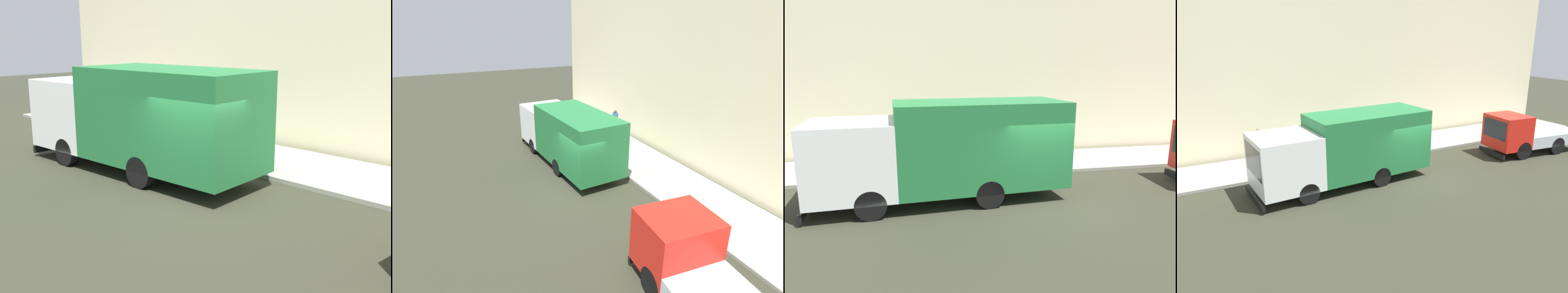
% 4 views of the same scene
% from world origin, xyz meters
% --- Properties ---
extents(ground, '(80.00, 80.00, 0.00)m').
position_xyz_m(ground, '(0.00, 0.00, 0.00)').
color(ground, '#2F3123').
extents(sidewalk, '(3.36, 30.00, 0.12)m').
position_xyz_m(sidewalk, '(4.68, 0.00, 0.06)').
color(sidewalk, gray).
rests_on(sidewalk, ground).
extents(building_facade, '(0.50, 30.00, 10.05)m').
position_xyz_m(building_facade, '(6.86, 0.00, 5.02)').
color(building_facade, beige).
rests_on(building_facade, ground).
extents(large_utility_truck, '(3.03, 8.04, 3.11)m').
position_xyz_m(large_utility_truck, '(1.09, 2.96, 1.68)').
color(large_utility_truck, white).
rests_on(large_utility_truck, ground).
extents(small_flatbed_truck, '(2.58, 5.79, 2.25)m').
position_xyz_m(small_flatbed_truck, '(0.45, -7.55, 1.06)').
color(small_flatbed_truck, red).
rests_on(small_flatbed_truck, ground).
extents(pedestrian_walking, '(0.50, 0.50, 1.66)m').
position_xyz_m(pedestrian_walking, '(5.71, 5.78, 0.99)').
color(pedestrian_walking, '#564347').
rests_on(pedestrian_walking, sidewalk).
extents(traffic_cone_orange, '(0.51, 0.51, 0.73)m').
position_xyz_m(traffic_cone_orange, '(3.96, 6.38, 0.49)').
color(traffic_cone_orange, orange).
rests_on(traffic_cone_orange, sidewalk).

